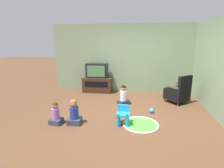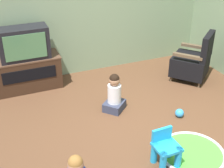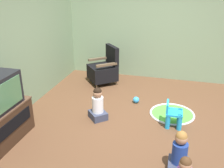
{
  "view_description": "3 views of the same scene",
  "coord_description": "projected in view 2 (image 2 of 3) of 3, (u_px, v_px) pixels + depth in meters",
  "views": [
    {
      "loc": [
        0.25,
        -4.41,
        1.93
      ],
      "look_at": [
        -0.48,
        0.52,
        0.69
      ],
      "focal_mm": 28.0,
      "sensor_mm": 36.0,
      "label": 1
    },
    {
      "loc": [
        -1.75,
        -3.04,
        2.68
      ],
      "look_at": [
        -0.36,
        0.29,
        0.71
      ],
      "focal_mm": 50.0,
      "sensor_mm": 36.0,
      "label": 2
    },
    {
      "loc": [
        -4.17,
        -0.65,
        2.44
      ],
      "look_at": [
        -0.56,
        0.34,
        0.89
      ],
      "focal_mm": 42.0,
      "sensor_mm": 36.0,
      "label": 3
    }
  ],
  "objects": [
    {
      "name": "child_watching_right",
      "position": [
        114.0,
        95.0,
        4.74
      ],
      "size": [
        0.42,
        0.41,
        0.61
      ],
      "rotation": [
        0.0,
        0.0,
        0.75
      ],
      "color": "#33384C",
      "rests_on": "ground_plane"
    },
    {
      "name": "television",
      "position": [
        24.0,
        43.0,
        5.06
      ],
      "size": [
        0.8,
        0.37,
        0.53
      ],
      "color": "black",
      "rests_on": "tv_cabinet"
    },
    {
      "name": "play_mat",
      "position": [
        192.0,
        152.0,
        3.98
      ],
      "size": [
        0.85,
        0.85,
        0.04
      ],
      "color": "green",
      "rests_on": "ground_plane"
    },
    {
      "name": "tv_cabinet",
      "position": [
        28.0,
        72.0,
        5.34
      ],
      "size": [
        1.11,
        0.48,
        0.58
      ],
      "color": "#382316",
      "rests_on": "ground_plane"
    },
    {
      "name": "yellow_kid_chair",
      "position": [
        166.0,
        150.0,
        3.72
      ],
      "size": [
        0.3,
        0.29,
        0.45
      ],
      "rotation": [
        0.0,
        0.0,
        0.03
      ],
      "color": "#1E99DB",
      "rests_on": "ground_plane"
    },
    {
      "name": "toy_ball",
      "position": [
        179.0,
        113.0,
        4.66
      ],
      "size": [
        0.13,
        0.13,
        0.13
      ],
      "color": "#3399E5",
      "rests_on": "ground_plane"
    },
    {
      "name": "wall_back",
      "position": [
        72.0,
        6.0,
        5.45
      ],
      "size": [
        5.36,
        0.12,
        2.54
      ],
      "color": "gray",
      "rests_on": "ground_plane"
    },
    {
      "name": "ground_plane",
      "position": [
        144.0,
        133.0,
        4.34
      ],
      "size": [
        30.0,
        30.0,
        0.0
      ],
      "primitive_type": "plane",
      "color": "brown"
    },
    {
      "name": "black_armchair",
      "position": [
        193.0,
        62.0,
        5.6
      ],
      "size": [
        0.83,
        0.84,
        0.91
      ],
      "rotation": [
        0.0,
        0.0,
        3.84
      ],
      "color": "brown",
      "rests_on": "ground_plane"
    }
  ]
}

